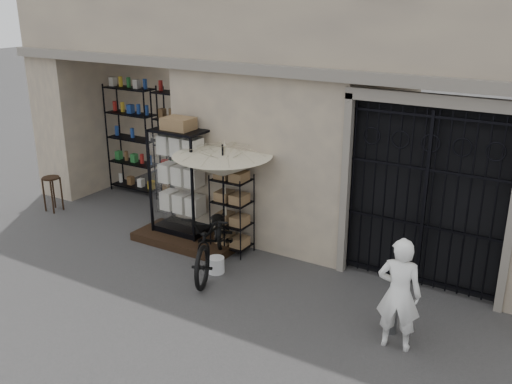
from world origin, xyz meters
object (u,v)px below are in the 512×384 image
Objects in this scene: wire_rack at (232,215)px; white_bucket at (216,265)px; display_cabinet at (181,187)px; wooden_stool at (53,193)px; shopkeeper at (394,346)px; market_umbrella at (223,160)px; steel_bollard at (393,306)px; bicycle at (215,268)px.

white_bucket is at bearing -93.43° from wire_rack.
wooden_stool is (-3.26, -0.29, -0.63)m from display_cabinet.
wooden_stool is 0.49× the size of shopkeeper.
wire_rack reaches higher than white_bucket.
steel_bollard is at bearing -14.85° from market_umbrella.
display_cabinet is 1.84m from white_bucket.
display_cabinet is at bearing 170.68° from market_umbrella.
bicycle reaches higher than shopkeeper.
bicycle reaches higher than wooden_stool.
wire_rack reaches higher than bicycle.
market_umbrella is 2.92× the size of steel_bollard.
display_cabinet is 3.33m from wooden_stool.
wire_rack is at bearing 65.41° from market_umbrella.
market_umbrella is 3.20× the size of wooden_stool.
steel_bollard is (4.45, -1.07, -0.62)m from display_cabinet.
steel_bollard is at bearing -71.48° from shopkeeper.
wire_rack is 0.60× the size of market_umbrella.
market_umbrella is at bearing 87.03° from bicycle.
display_cabinet is 0.99× the size of bicycle.
display_cabinet is 1.46× the size of wire_rack.
steel_bollard is (7.71, -0.78, 0.02)m from wooden_stool.
display_cabinet is at bearing 128.37° from bicycle.
wooden_stool is at bearing 173.12° from white_bucket.
bicycle is 3.23m from steel_bollard.
shopkeeper is at bearing -18.59° from market_umbrella.
wooden_stool is at bearing -169.08° from display_cabinet.
display_cabinet is 1.36× the size of shopkeeper.
bicycle is (-0.10, 0.10, -0.13)m from white_bucket.
display_cabinet is 1.79m from bicycle.
wire_rack is at bearing 104.73° from white_bucket.
market_umbrella is at bearing -26.75° from shopkeeper.
display_cabinet is 4.62m from steel_bollard.
wire_rack is at bearing 4.70° from display_cabinet.
wire_rack is 5.22× the size of white_bucket.
white_bucket is at bearing 175.87° from steel_bollard.
bicycle is 2.57× the size of steel_bollard.
display_cabinet is 2.81× the size of wooden_stool.
display_cabinet is 2.55× the size of steel_bollard.
market_umbrella is 1.84m from bicycle.
wire_rack is (1.15, -0.02, -0.32)m from display_cabinet.
market_umbrella is 1.13× the size of bicycle.
shopkeeper is at bearing -63.32° from steel_bollard.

